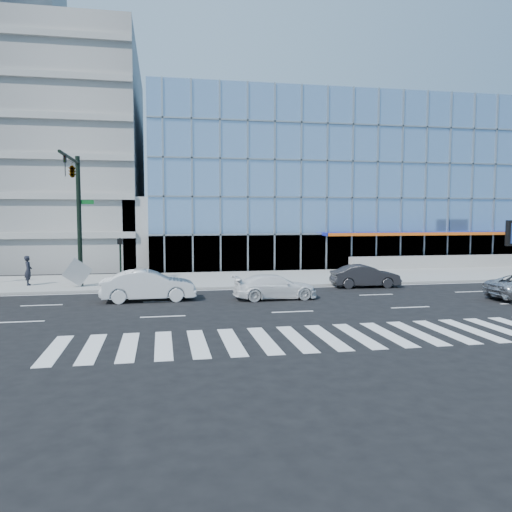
# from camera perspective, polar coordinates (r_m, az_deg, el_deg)

# --- Properties ---
(ground) EXTENTS (160.00, 160.00, 0.00)m
(ground) POSITION_cam_1_polar(r_m,az_deg,el_deg) (27.47, 2.04, -4.82)
(ground) COLOR black
(ground) RESTS_ON ground
(sidewalk) EXTENTS (120.00, 8.00, 0.15)m
(sidewalk) POSITION_cam_1_polar(r_m,az_deg,el_deg) (35.22, -0.85, -2.60)
(sidewalk) COLOR gray
(sidewalk) RESTS_ON ground
(theatre_building) EXTENTS (42.00, 26.00, 15.00)m
(theatre_building) POSITION_cam_1_polar(r_m,az_deg,el_deg) (56.19, 10.20, 7.62)
(theatre_building) COLOR #789EC9
(theatre_building) RESTS_ON ground
(parking_garage) EXTENTS (24.00, 24.00, 20.00)m
(parking_garage) POSITION_cam_1_polar(r_m,az_deg,el_deg) (54.53, -25.99, 9.96)
(parking_garage) COLOR gray
(parking_garage) RESTS_ON ground
(ramp_block) EXTENTS (6.00, 8.00, 6.00)m
(ramp_block) POSITION_cam_1_polar(r_m,az_deg,el_deg) (44.44, -10.75, 2.61)
(ramp_block) COLOR gray
(ramp_block) RESTS_ON ground
(tower_backdrop) EXTENTS (14.00, 14.00, 48.00)m
(tower_backdrop) POSITION_cam_1_polar(r_m,az_deg,el_deg) (101.25, -25.20, 15.31)
(tower_backdrop) COLOR gray
(tower_backdrop) RESTS_ON ground
(traffic_signal) EXTENTS (1.14, 5.74, 8.00)m
(traffic_signal) POSITION_cam_1_polar(r_m,az_deg,el_deg) (31.43, -20.04, 7.37)
(traffic_signal) COLOR black
(traffic_signal) RESTS_ON sidewalk
(ped_signal_post) EXTENTS (0.30, 0.33, 3.00)m
(ped_signal_post) POSITION_cam_1_polar(r_m,az_deg,el_deg) (31.55, -15.25, 0.17)
(ped_signal_post) COLOR black
(ped_signal_post) RESTS_ON sidewalk
(white_suv) EXTENTS (4.59, 1.93, 1.32)m
(white_suv) POSITION_cam_1_polar(r_m,az_deg,el_deg) (27.12, 2.18, -3.53)
(white_suv) COLOR white
(white_suv) RESTS_ON ground
(white_sedan) EXTENTS (5.00, 1.88, 1.63)m
(white_sedan) POSITION_cam_1_polar(r_m,az_deg,el_deg) (27.11, -12.20, -3.31)
(white_sedan) COLOR silver
(white_sedan) RESTS_ON ground
(dark_sedan) EXTENTS (4.35, 1.77, 1.40)m
(dark_sedan) POSITION_cam_1_polar(r_m,az_deg,el_deg) (32.24, 12.36, -2.26)
(dark_sedan) COLOR black
(dark_sedan) RESTS_ON ground
(pedestrian) EXTENTS (0.57, 0.75, 1.86)m
(pedestrian) POSITION_cam_1_polar(r_m,az_deg,el_deg) (34.34, -24.59, -1.52)
(pedestrian) COLOR black
(pedestrian) RESTS_ON sidewalk
(tilted_panel) EXTENTS (1.79, 0.45, 1.82)m
(tilted_panel) POSITION_cam_1_polar(r_m,az_deg,el_deg) (32.35, -19.75, -1.77)
(tilted_panel) COLOR #A1A1A1
(tilted_panel) RESTS_ON sidewalk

